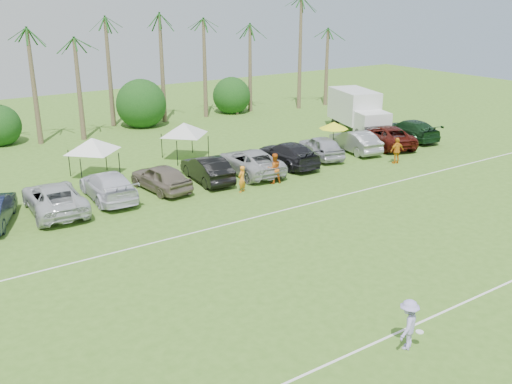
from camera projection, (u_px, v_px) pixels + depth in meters
ground at (443, 362)px, 18.66m from camera, size 120.00×120.00×0.00m
field_lines at (294, 269)px, 24.91m from camera, size 80.00×12.10×0.01m
palm_tree_4 at (16, 47)px, 43.81m from camera, size 2.40×2.40×8.90m
palm_tree_5 at (67, 34)px, 45.63m from camera, size 2.40×2.40×9.90m
palm_tree_6 at (114, 21)px, 47.46m from camera, size 2.40×2.40×10.90m
palm_tree_7 at (158, 10)px, 49.30m from camera, size 2.40×2.40×11.90m
palm_tree_8 at (209, 38)px, 52.79m from camera, size 2.40×2.40×8.90m
palm_tree_9 at (254, 27)px, 55.14m from camera, size 2.40×2.40×9.90m
palm_tree_10 at (295, 16)px, 57.50m from camera, size 2.40×2.40×10.90m
palm_tree_11 at (325, 7)px, 59.34m from camera, size 2.40×2.40×11.90m
bush_tree_2 at (138, 105)px, 51.75m from camera, size 4.00×4.00×4.00m
bush_tree_3 at (232, 95)px, 57.03m from camera, size 4.00×4.00×4.00m
sideline_player_a at (242, 179)px, 34.33m from camera, size 0.71×0.60×1.65m
sideline_player_b at (274, 168)px, 35.89m from camera, size 1.08×0.92×1.95m
sideline_player_c at (397, 151)px, 40.07m from camera, size 1.16×0.64×1.87m
box_truck at (358, 111)px, 48.67m from camera, size 4.46×7.37×3.56m
canopy_tent_left at (92, 138)px, 36.37m from camera, size 3.86×3.86×3.13m
canopy_tent_right at (184, 123)px, 40.60m from camera, size 3.87×3.87×3.14m
market_umbrella at (334, 125)px, 42.09m from camera, size 2.19×2.19×2.44m
frisbee_player at (408, 324)px, 19.10m from camera, size 1.35×1.11×1.81m
parked_car_2 at (54, 198)px, 31.18m from camera, size 3.03×6.02×1.63m
parked_car_3 at (108, 185)px, 33.19m from camera, size 2.57×5.74×1.63m
parked_car_4 at (161, 177)px, 34.66m from camera, size 2.50×4.99×1.63m
parked_car_5 at (207, 169)px, 36.35m from camera, size 2.14×5.08×1.63m
parked_car_6 at (250, 161)px, 37.95m from camera, size 3.22×6.09×1.63m
parked_car_7 at (288, 154)px, 39.73m from camera, size 2.51×5.71×1.63m
parked_car_8 at (321, 147)px, 41.60m from camera, size 3.06×5.12×1.63m
parked_car_9 at (355, 141)px, 43.15m from camera, size 2.50×5.17×1.63m
parked_car_10 at (386, 136)px, 44.73m from camera, size 4.52×6.44×1.63m
parked_car_11 at (410, 130)px, 46.80m from camera, size 3.11×5.91×1.63m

